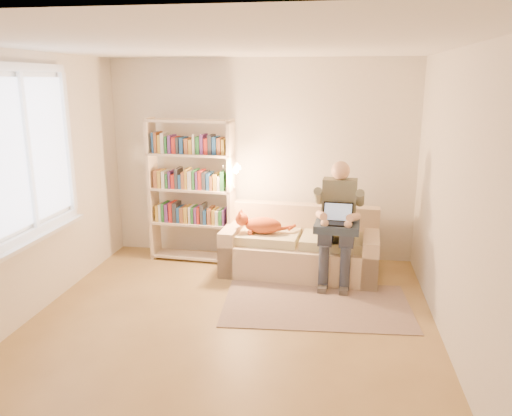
% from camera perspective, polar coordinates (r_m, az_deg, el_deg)
% --- Properties ---
extents(floor, '(4.50, 4.50, 0.00)m').
position_cam_1_polar(floor, '(4.87, -3.46, -14.07)').
color(floor, olive).
rests_on(floor, ground).
extents(ceiling, '(4.00, 4.50, 0.02)m').
position_cam_1_polar(ceiling, '(4.29, -4.00, 18.09)').
color(ceiling, white).
rests_on(ceiling, wall_back).
extents(wall_left, '(0.02, 4.50, 2.60)m').
position_cam_1_polar(wall_left, '(5.21, -25.72, 1.66)').
color(wall_left, silver).
rests_on(wall_left, floor).
extents(wall_right, '(0.02, 4.50, 2.60)m').
position_cam_1_polar(wall_right, '(4.43, 22.43, -0.04)').
color(wall_right, silver).
rests_on(wall_right, floor).
extents(wall_back, '(4.00, 0.02, 2.60)m').
position_cam_1_polar(wall_back, '(6.58, 0.53, 5.48)').
color(wall_back, silver).
rests_on(wall_back, floor).
extents(wall_front, '(4.00, 0.02, 2.60)m').
position_cam_1_polar(wall_front, '(2.38, -15.72, -11.66)').
color(wall_front, silver).
rests_on(wall_front, floor).
extents(window, '(0.12, 1.52, 1.69)m').
position_cam_1_polar(window, '(5.33, -24.15, 2.91)').
color(window, white).
rests_on(window, wall_left).
extents(sofa, '(1.93, 0.97, 0.80)m').
position_cam_1_polar(sofa, '(6.22, 5.11, -4.72)').
color(sofa, beige).
rests_on(sofa, floor).
extents(person, '(0.44, 0.67, 1.41)m').
position_cam_1_polar(person, '(5.89, 9.37, -0.89)').
color(person, '#686B56').
rests_on(person, sofa).
extents(cat, '(0.69, 0.27, 0.25)m').
position_cam_1_polar(cat, '(6.08, 0.76, -1.90)').
color(cat, '#D85D2A').
rests_on(cat, sofa).
extents(blanket, '(0.53, 0.45, 0.09)m').
position_cam_1_polar(blanket, '(5.78, 9.21, -2.12)').
color(blanket, '#273445').
rests_on(blanket, person).
extents(laptop, '(0.36, 0.33, 0.28)m').
position_cam_1_polar(laptop, '(5.76, 9.26, -1.13)').
color(laptop, black).
rests_on(laptop, blanket).
extents(bookshelf, '(1.23, 0.41, 1.86)m').
position_cam_1_polar(bookshelf, '(6.47, -7.38, 2.76)').
color(bookshelf, beige).
rests_on(bookshelf, floor).
extents(rug, '(2.04, 1.29, 0.01)m').
position_cam_1_polar(rug, '(5.43, 6.93, -10.94)').
color(rug, gray).
rests_on(rug, floor).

